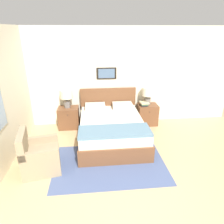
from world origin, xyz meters
TOP-DOWN VIEW (x-y plane):
  - ground_plane at (0.00, 0.00)m, footprint 16.00×16.00m
  - wall_back at (-0.00, 3.29)m, footprint 6.83×0.09m
  - wall_left at (-2.24, 1.61)m, footprint 0.08×5.66m
  - area_rug_main at (-0.25, 1.26)m, footprint 2.20×1.47m
  - bed at (-0.12, 2.22)m, footprint 1.52×2.00m
  - armchair at (-1.60, 1.24)m, footprint 0.78×0.76m
  - nightstand_near_window at (-1.21, 3.01)m, footprint 0.54×0.43m
  - nightstand_by_door at (0.96, 3.01)m, footprint 0.54×0.43m
  - table_lamp_near_window at (-1.23, 3.03)m, footprint 0.32×0.32m
  - table_lamp_by_door at (0.95, 3.03)m, footprint 0.32×0.32m
  - book_thick_bottom at (0.84, 2.96)m, footprint 0.18×0.21m
  - book_hardcover_middle at (0.84, 2.96)m, footprint 0.19×0.23m
  - book_novel_upper at (0.84, 2.96)m, footprint 0.24×0.25m

SIDE VIEW (x-z plane):
  - ground_plane at x=0.00m, z-range 0.00..0.00m
  - area_rug_main at x=-0.25m, z-range 0.00..0.01m
  - nightstand_near_window at x=-1.21m, z-range 0.00..0.58m
  - nightstand_by_door at x=0.96m, z-range 0.00..0.58m
  - armchair at x=-1.60m, z-range -0.12..0.70m
  - bed at x=-0.12m, z-range -0.22..0.82m
  - book_thick_bottom at x=0.84m, z-range 0.58..0.62m
  - book_hardcover_middle at x=0.84m, z-range 0.62..0.65m
  - book_novel_upper at x=0.84m, z-range 0.65..0.68m
  - table_lamp_near_window at x=-1.23m, z-range 0.66..1.15m
  - table_lamp_by_door at x=0.95m, z-range 0.66..1.15m
  - wall_back at x=0.00m, z-range 0.00..2.60m
  - wall_left at x=-2.24m, z-range 0.00..2.60m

